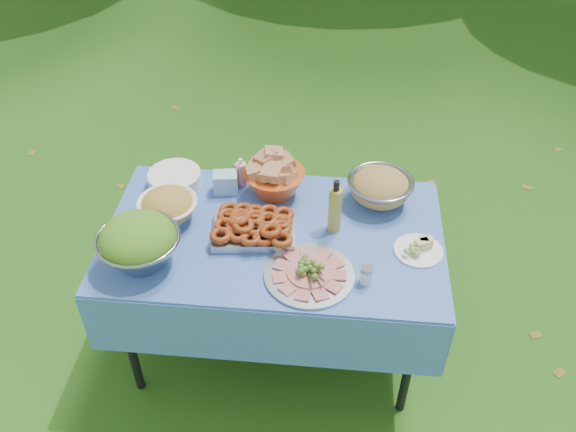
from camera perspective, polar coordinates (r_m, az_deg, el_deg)
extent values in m
plane|color=#183509|center=(3.21, -1.14, -11.72)|extent=(80.00, 80.00, 0.00)
cube|color=#7EBAF2|center=(2.91, -1.24, -7.17)|extent=(1.46, 0.86, 0.76)
cylinder|color=white|center=(2.93, -10.55, 3.42)|extent=(0.27, 0.27, 0.07)
cube|color=#98CBE9|center=(2.85, -5.86, 3.14)|extent=(0.12, 0.10, 0.10)
cylinder|color=pink|center=(2.88, -4.40, 4.18)|extent=(0.06, 0.06, 0.14)
cube|color=#ADAEB2|center=(2.61, -3.20, -1.03)|extent=(0.38, 0.28, 0.08)
cylinder|color=#B1B4B8|center=(2.43, 2.02, -4.95)|extent=(0.37, 0.37, 0.08)
cylinder|color=#AAA238|center=(2.59, 4.43, 0.95)|extent=(0.08, 0.08, 0.26)
cylinder|color=white|center=(2.60, 12.16, -2.81)|extent=(0.23, 0.23, 0.06)
cylinder|color=white|center=(2.43, 7.35, -5.49)|extent=(0.05, 0.05, 0.08)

